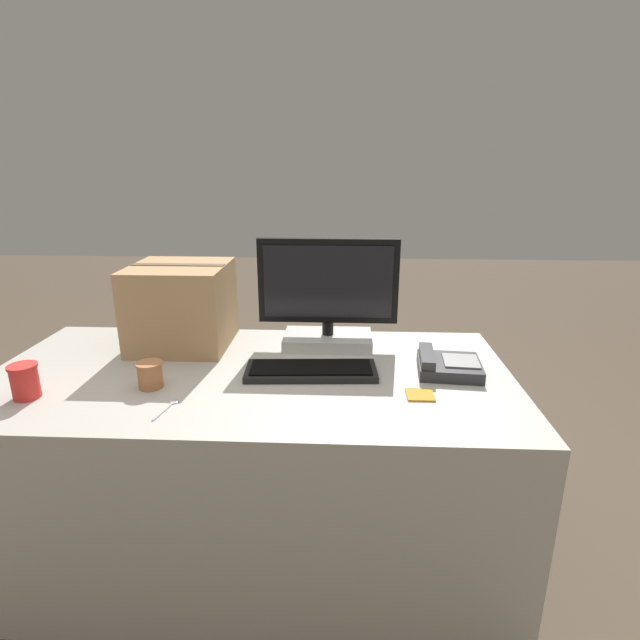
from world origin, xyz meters
TOP-DOWN VIEW (x-y plane):
  - ground_plane at (0.00, 0.00)m, footprint 12.00×12.00m
  - office_desk at (0.00, 0.00)m, footprint 1.80×0.90m
  - monitor at (0.26, 0.27)m, footprint 0.53×0.20m
  - keyboard at (0.21, -0.01)m, footprint 0.45×0.19m
  - desk_phone at (0.68, 0.03)m, footprint 0.23×0.22m
  - paper_cup_left at (-0.65, -0.23)m, footprint 0.09×0.09m
  - paper_cup_right at (-0.30, -0.14)m, footprint 0.08×0.08m
  - spoon at (-0.19, -0.27)m, footprint 0.04×0.14m
  - cardboard_box at (-0.31, 0.26)m, footprint 0.36×0.36m
  - sticky_note_pad at (0.56, -0.16)m, footprint 0.08×0.08m

SIDE VIEW (x-z plane):
  - ground_plane at x=0.00m, z-range 0.00..0.00m
  - office_desk at x=0.00m, z-range 0.00..0.73m
  - spoon at x=-0.19m, z-range 0.72..0.73m
  - sticky_note_pad at x=0.56m, z-range 0.73..0.73m
  - keyboard at x=0.21m, z-range 0.72..0.75m
  - desk_phone at x=0.68m, z-range 0.72..0.79m
  - paper_cup_right at x=-0.30m, z-range 0.73..0.81m
  - paper_cup_left at x=-0.65m, z-range 0.73..0.83m
  - cardboard_box at x=-0.31m, z-range 0.72..1.05m
  - monitor at x=0.26m, z-range 0.69..1.11m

